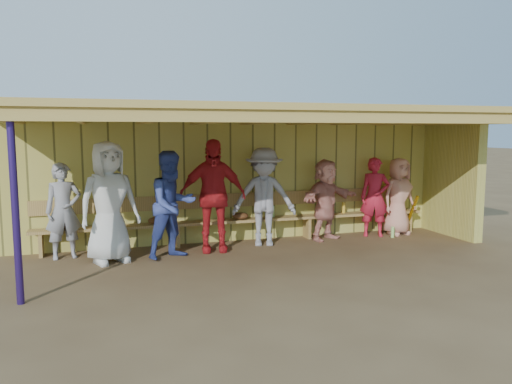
# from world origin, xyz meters

# --- Properties ---
(ground) EXTENTS (90.00, 90.00, 0.00)m
(ground) POSITION_xyz_m (0.00, 0.00, 0.00)
(ground) COLOR brown
(ground) RESTS_ON ground
(player_a) EXTENTS (0.65, 0.50, 1.60)m
(player_a) POSITION_xyz_m (-3.20, 0.81, 0.80)
(player_a) COLOR gray
(player_a) RESTS_ON ground
(player_b) EXTENTS (1.11, 0.91, 1.97)m
(player_b) POSITION_xyz_m (-2.48, 0.32, 0.98)
(player_b) COLOR silver
(player_b) RESTS_ON ground
(player_c) EXTENTS (1.07, 0.97, 1.80)m
(player_c) POSITION_xyz_m (-1.48, 0.29, 0.90)
(player_c) COLOR #374898
(player_c) RESTS_ON ground
(player_d) EXTENTS (1.21, 0.64, 1.98)m
(player_d) POSITION_xyz_m (-0.73, 0.56, 0.99)
(player_d) COLOR red
(player_d) RESTS_ON ground
(player_e) EXTENTS (1.31, 0.97, 1.81)m
(player_e) POSITION_xyz_m (0.27, 0.72, 0.91)
(player_e) COLOR gray
(player_e) RESTS_ON ground
(player_f) EXTENTS (1.53, 1.04, 1.58)m
(player_f) POSITION_xyz_m (1.57, 0.81, 0.79)
(player_f) COLOR #DE8D7D
(player_f) RESTS_ON ground
(player_g) EXTENTS (0.68, 0.58, 1.59)m
(player_g) POSITION_xyz_m (2.65, 0.81, 0.79)
(player_g) COLOR red
(player_g) RESTS_ON ground
(player_h) EXTENTS (0.85, 0.63, 1.57)m
(player_h) POSITION_xyz_m (3.20, 0.81, 0.79)
(player_h) COLOR tan
(player_h) RESTS_ON ground
(dugout_structure) EXTENTS (8.80, 3.20, 2.50)m
(dugout_structure) POSITION_xyz_m (0.39, 0.69, 1.69)
(dugout_structure) COLOR #BEB651
(dugout_structure) RESTS_ON ground
(bench) EXTENTS (7.60, 0.34, 0.93)m
(bench) POSITION_xyz_m (0.00, 1.12, 0.53)
(bench) COLOR #AC8A49
(bench) RESTS_ON ground
(dugout_equipment) EXTENTS (6.94, 0.62, 0.80)m
(dugout_equipment) POSITION_xyz_m (-0.77, 0.99, 0.49)
(dugout_equipment) COLOR gold
(dugout_equipment) RESTS_ON ground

